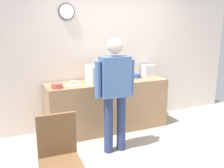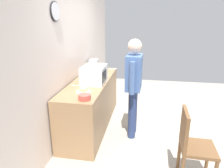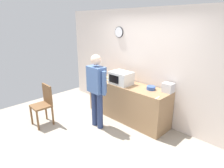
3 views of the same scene
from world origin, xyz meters
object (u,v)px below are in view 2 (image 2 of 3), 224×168
at_px(sandwich_plate, 83,91).
at_px(cereal_bowl, 95,71).
at_px(salad_bowl, 85,97).
at_px(person_standing, 134,82).
at_px(fork_utensil, 76,85).
at_px(wooden_chair, 192,144).
at_px(toaster, 94,64).
at_px(microwave, 94,75).
at_px(spoon_utensil, 113,69).

height_order(sandwich_plate, cereal_bowl, cereal_bowl).
bearing_deg(salad_bowl, sandwich_plate, 20.54).
distance_m(cereal_bowl, person_standing, 1.19).
height_order(fork_utensil, wooden_chair, wooden_chair).
bearing_deg(toaster, fork_utensil, -179.27).
bearing_deg(wooden_chair, fork_utensil, 63.82).
relative_size(microwave, person_standing, 0.30).
bearing_deg(person_standing, salad_bowl, 137.84).
bearing_deg(fork_utensil, person_standing, -83.27).
bearing_deg(salad_bowl, microwave, 4.48).
height_order(toaster, person_standing, person_standing).
xyz_separation_m(salad_bowl, spoon_utensil, (1.87, -0.08, -0.03)).
distance_m(fork_utensil, person_standing, 0.97).
relative_size(sandwich_plate, fork_utensil, 1.31).
relative_size(sandwich_plate, person_standing, 0.13).
relative_size(spoon_utensil, wooden_chair, 0.18).
relative_size(fork_utensil, spoon_utensil, 1.00).
xyz_separation_m(sandwich_plate, wooden_chair, (-0.56, -1.51, -0.38)).
relative_size(salad_bowl, fork_utensil, 1.03).
height_order(salad_bowl, person_standing, person_standing).
bearing_deg(salad_bowl, cereal_bowl, 8.77).
height_order(cereal_bowl, fork_utensil, cereal_bowl).
xyz_separation_m(sandwich_plate, spoon_utensil, (1.58, -0.19, -0.02)).
bearing_deg(fork_utensil, wooden_chair, -116.18).
bearing_deg(cereal_bowl, person_standing, -133.62).
height_order(sandwich_plate, person_standing, person_standing).
bearing_deg(sandwich_plate, fork_utensil, 37.63).
distance_m(salad_bowl, person_standing, 0.93).
relative_size(microwave, fork_utensil, 2.94).
height_order(spoon_utensil, wooden_chair, wooden_chair).
relative_size(microwave, cereal_bowl, 2.60).
height_order(sandwich_plate, wooden_chair, sandwich_plate).
distance_m(sandwich_plate, salad_bowl, 0.31).
relative_size(sandwich_plate, toaster, 1.01).
bearing_deg(spoon_utensil, microwave, 172.63).
xyz_separation_m(cereal_bowl, person_standing, (-0.82, -0.86, 0.05)).
relative_size(salad_bowl, cereal_bowl, 0.91).
bearing_deg(salad_bowl, spoon_utensil, -2.44).
xyz_separation_m(toaster, wooden_chair, (-2.13, -1.75, -0.46)).
height_order(salad_bowl, toaster, toaster).
height_order(fork_utensil, person_standing, person_standing).
height_order(cereal_bowl, wooden_chair, cereal_bowl).
height_order(toaster, fork_utensil, toaster).
distance_m(microwave, sandwich_plate, 0.51).
bearing_deg(person_standing, wooden_chair, -141.14).
distance_m(sandwich_plate, person_standing, 0.84).
height_order(microwave, fork_utensil, microwave).
xyz_separation_m(toaster, spoon_utensil, (0.02, -0.43, -0.10)).
bearing_deg(salad_bowl, toaster, 10.63).
relative_size(toaster, spoon_utensil, 1.29).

